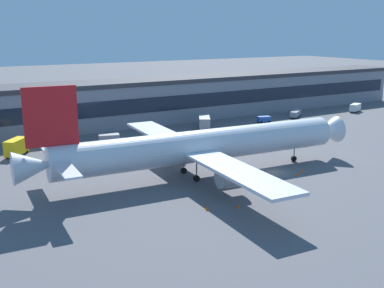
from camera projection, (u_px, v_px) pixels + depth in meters
ground_plane at (274, 172)px, 86.17m from camera, size 600.00×600.00×0.00m
terminal_building at (144, 101)px, 131.58m from camera, size 193.34×14.48×12.27m
airliner at (199, 146)px, 82.69m from camera, size 63.75×54.71×17.51m
belt_loader at (296, 113)px, 140.61m from camera, size 6.44×5.20×1.95m
stair_truck at (16, 147)px, 97.01m from camera, size 5.69×6.14×3.55m
baggage_tug at (264, 119)px, 132.24m from camera, size 3.93×2.70×1.85m
pushback_tractor at (108, 137)px, 109.80m from camera, size 5.33×3.83×1.75m
fuel_truck at (204, 122)px, 123.94m from camera, size 6.66×8.66×3.35m
crew_van at (355, 107)px, 149.98m from camera, size 5.65×4.13×2.55m
traffic_cone_0 at (207, 208)px, 68.01m from camera, size 0.54×0.54×0.68m
traffic_cone_1 at (238, 206)px, 68.83m from camera, size 0.47×0.47×0.59m
traffic_cone_2 at (303, 170)px, 86.34m from camera, size 0.47×0.47×0.58m
traffic_cone_3 at (297, 174)px, 84.17m from camera, size 0.52×0.52×0.65m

